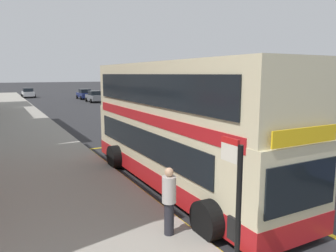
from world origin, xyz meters
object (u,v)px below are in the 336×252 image
Objects in this scene: parked_car_silver_behind at (28,93)px; pedestrian_waiting_near_sign at (169,199)px; parked_car_navy_across at (85,94)px; parked_car_grey_distant at (95,97)px; bus_stop_sign at (235,210)px; double_decker_bus at (178,129)px.

pedestrian_waiting_near_sign is at bearing -88.91° from parked_car_silver_behind.
parked_car_grey_distant is at bearing -89.54° from parked_car_navy_across.
pedestrian_waiting_near_sign is at bearing 86.59° from bus_stop_sign.
parked_car_silver_behind is (1.75, 56.16, -0.99)m from bus_stop_sign.
double_decker_bus is at bearing 68.54° from bus_stop_sign.
parked_car_silver_behind is at bearing -64.75° from parked_car_grey_distant.
parked_car_navy_across is (9.43, 48.12, -0.99)m from bus_stop_sign.
parked_car_navy_across is 46.48m from pedestrian_waiting_near_sign.
bus_stop_sign is 0.67× the size of parked_car_grey_distant.
double_decker_bus is 3.81× the size of bus_stop_sign.
pedestrian_waiting_near_sign is at bearing 74.18° from parked_car_grey_distant.
double_decker_bus is 50.19m from parked_car_silver_behind.
parked_car_navy_across is 2.50× the size of pedestrian_waiting_near_sign.
bus_stop_sign is at bearing -99.74° from parked_car_navy_across.
parked_car_grey_distant is 40.31m from pedestrian_waiting_near_sign.
double_decker_bus is 42.74m from parked_car_navy_across.
double_decker_bus is at bearing -86.51° from parked_car_silver_behind.
double_decker_bus is 2.57× the size of parked_car_grey_distant.
parked_car_navy_across is at bearing 78.48° from pedestrian_waiting_near_sign.
parked_car_navy_across is 11.12m from parked_car_silver_behind.
parked_car_grey_distant is (-0.10, -6.29, 0.00)m from parked_car_navy_across.
parked_car_silver_behind is at bearing 135.06° from parked_car_navy_across.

